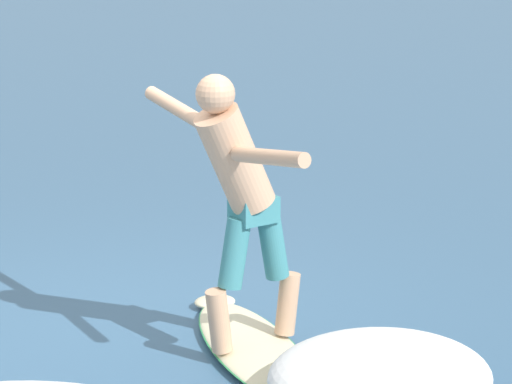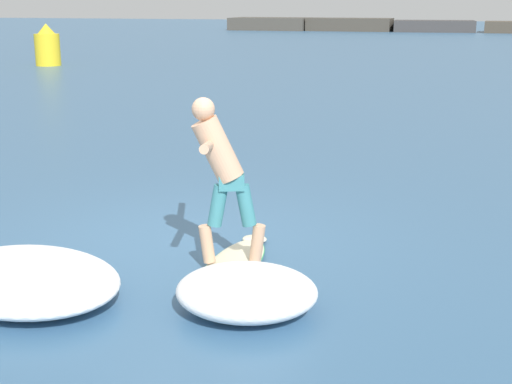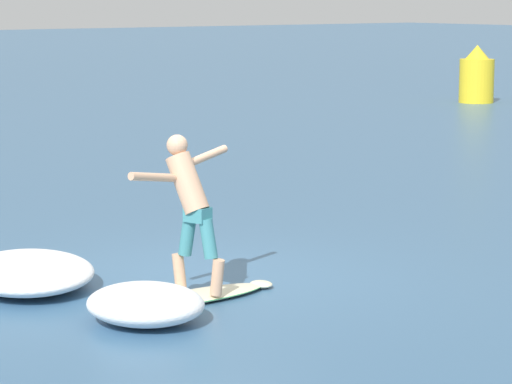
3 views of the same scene
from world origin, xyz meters
name	(u,v)px [view 2 (image 2 of 3)]	position (x,y,z in m)	size (l,w,h in m)	color
ground_plane	(183,244)	(0.00, 0.00, 0.00)	(200.00, 200.00, 0.00)	#386185
surfboard	(233,264)	(0.81, -0.59, 0.04)	(0.58, 1.89, 0.22)	beige
surfer	(220,166)	(0.71, -0.66, 1.12)	(0.88, 1.60, 1.74)	tan
channel_marker_buoy	(47,47)	(-14.69, 20.46, 0.81)	(1.09, 1.09, 1.81)	yellow
wave_foam_at_tail	(247,291)	(1.27, -1.58, 0.20)	(1.39, 1.27, 0.39)	white
wave_foam_at_nose	(27,279)	(-0.83, -1.88, 0.18)	(2.40, 2.11, 0.37)	white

